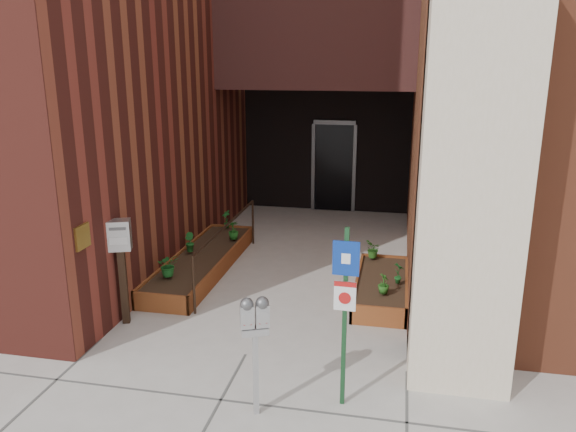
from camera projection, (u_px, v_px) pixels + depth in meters
The scene contains 14 objects.
ground at pixel (245, 355), 7.09m from camera, with size 80.00×80.00×0.00m, color #9E9991.
planter_left at pixel (202, 263), 9.90m from camera, with size 0.90×3.60×0.30m.
planter_right at pixel (381, 288), 8.82m from camera, with size 0.80×2.20×0.30m.
handrail at pixel (228, 232), 9.59m from camera, with size 0.04×3.34×0.90m.
parking_meter at pixel (255, 325), 5.65m from camera, with size 0.31×0.21×1.32m.
sign_post at pixel (345, 299), 5.75m from camera, with size 0.27×0.07×1.99m.
payment_dropbox at pixel (121, 250), 7.66m from camera, with size 0.36×0.31×1.51m.
shrub_left_a at pixel (168, 265), 8.80m from camera, with size 0.33×0.33×0.37m, color #1C6323.
shrub_left_b at pixel (189, 242), 9.94m from camera, with size 0.19×0.19×0.34m, color #19591E.
shrub_left_c at pixel (233, 230), 10.62m from camera, with size 0.20×0.20×0.35m, color #1A5919.
shrub_left_d at pixel (226, 219), 11.32m from camera, with size 0.19×0.19×0.36m, color #1A5E1F.
shrub_right_a at pixel (384, 284), 8.17m from camera, with size 0.17×0.17×0.29m, color #245C1A.
shrub_right_b at pixel (399, 273), 8.52m from camera, with size 0.18×0.18×0.34m, color #1A5C20.
shrub_right_c at pixel (373, 249), 9.61m from camera, with size 0.28×0.28×0.31m, color #275C1A.
Camera 1 is at (1.80, -6.11, 3.61)m, focal length 35.00 mm.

